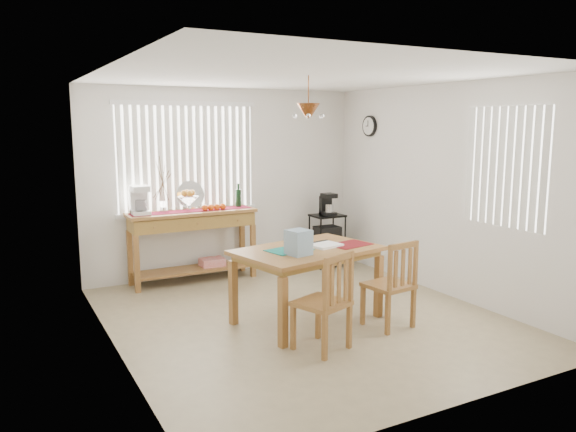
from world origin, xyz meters
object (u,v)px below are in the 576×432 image
sideboard (193,229)px  cart_items (327,205)px  chair_right (391,285)px  wire_cart (327,235)px  chair_left (325,302)px  dining_table (307,257)px

sideboard → cart_items: cart_items is taller
sideboard → chair_right: bearing=-65.1°
cart_items → wire_cart: bearing=-90.0°
sideboard → chair_left: size_ratio=1.80×
dining_table → chair_right: bearing=-42.0°
wire_cart → chair_left: (-1.71, -2.69, -0.00)m
sideboard → chair_left: bearing=-83.8°
dining_table → cart_items: bearing=52.9°
sideboard → chair_left: (0.31, -2.86, -0.26)m
sideboard → dining_table: bearing=-74.5°
sideboard → chair_left: sideboard is taller
cart_items → dining_table: bearing=-127.1°
wire_cart → chair_left: bearing=-122.4°
chair_left → chair_right: size_ratio=1.02×
cart_items → chair_left: cart_items is taller
dining_table → wire_cart: bearing=52.8°
cart_items → chair_right: cart_items is taller
chair_left → chair_right: 0.95m
wire_cart → dining_table: bearing=-127.2°
wire_cart → chair_right: size_ratio=0.84×
dining_table → chair_right: size_ratio=1.77×
sideboard → wire_cart: (2.02, -0.17, -0.25)m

